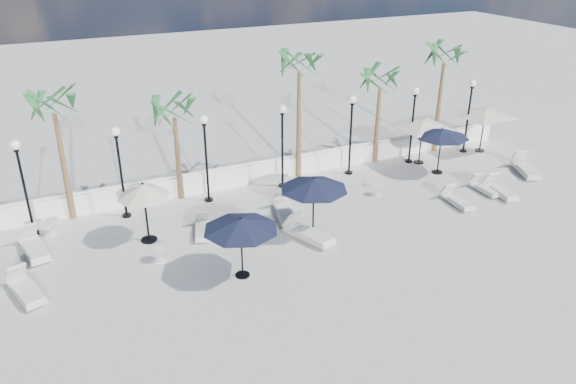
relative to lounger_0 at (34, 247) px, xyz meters
name	(u,v)px	position (x,y,z in m)	size (l,w,h in m)	color
ground	(357,254)	(10.55, -4.96, -0.27)	(100.00, 100.00, 0.00)	#ADADA7
balustrade	(274,169)	(10.55, 2.54, 0.20)	(26.00, 0.30, 1.01)	white
lamppost_0	(22,175)	(0.05, 1.54, 2.23)	(0.36, 0.36, 3.84)	black
lamppost_1	(119,160)	(3.55, 1.54, 2.23)	(0.36, 0.36, 3.84)	black
lamppost_2	(205,146)	(7.05, 1.54, 2.23)	(0.36, 0.36, 3.84)	black
lamppost_3	(282,135)	(10.55, 1.54, 2.23)	(0.36, 0.36, 3.84)	black
lamppost_4	(351,124)	(14.05, 1.54, 2.23)	(0.36, 0.36, 3.84)	black
lamppost_5	(413,114)	(17.55, 1.54, 2.23)	(0.36, 0.36, 3.84)	black
lamppost_6	(470,106)	(21.05, 1.54, 2.23)	(0.36, 0.36, 3.84)	black
palm_0	(54,110)	(1.55, 2.34, 4.27)	(2.60, 2.60, 5.50)	brown
palm_1	(174,115)	(6.05, 2.34, 3.49)	(2.60, 2.60, 4.70)	brown
palm_2	(299,69)	(11.75, 2.34, 4.85)	(2.60, 2.60, 6.10)	brown
palm_3	(380,84)	(16.05, 2.34, 3.68)	(2.60, 2.60, 4.90)	brown
palm_4	(444,61)	(19.75, 2.34, 4.46)	(2.60, 2.60, 5.70)	brown
lounger_0	(34,247)	(0.00, 0.00, 0.00)	(1.06, 2.21, 0.79)	silver
lounger_1	(26,289)	(-0.37, -2.69, -0.02)	(1.18, 2.09, 0.75)	silver
lounger_2	(202,229)	(5.92, -1.16, -0.06)	(0.98, 1.74, 0.62)	silver
lounger_3	(308,233)	(9.43, -3.25, 0.00)	(1.43, 2.25, 0.81)	silver
lounger_4	(285,210)	(9.42, -1.15, -0.01)	(1.13, 2.10, 0.75)	silver
lounger_5	(457,200)	(16.51, -3.32, -0.05)	(0.67, 1.78, 0.66)	silver
lounger_6	(485,188)	(18.47, -2.83, -0.06)	(0.58, 1.67, 0.62)	silver
lounger_7	(500,190)	(18.89, -3.32, -0.02)	(0.88, 1.99, 0.72)	silver
lounger_8	(526,168)	(21.75, -2.04, 0.00)	(1.50, 2.25, 0.81)	silver
side_table_0	(50,227)	(0.64, 1.24, 0.06)	(0.56, 0.56, 0.54)	silver
side_table_1	(159,253)	(3.98, -2.41, 0.05)	(0.54, 0.54, 0.53)	silver
side_table_2	(378,189)	(13.97, -1.08, 0.00)	(0.46, 0.46, 0.45)	silver
parasol_navy_left	(241,224)	(6.30, -4.52, 1.70)	(2.53, 2.53, 2.23)	black
parasol_navy_mid	(314,184)	(9.82, -2.89, 1.79)	(2.61, 2.61, 2.34)	black
parasol_navy_right	(442,133)	(17.97, -0.17, 1.75)	(2.56, 2.56, 2.29)	black
parasol_cream_sq_a	(486,110)	(21.89, 1.24, 2.00)	(4.98, 4.98, 2.44)	black
parasol_cream_sq_b	(423,121)	(17.94, 1.24, 1.94)	(4.77, 4.77, 2.39)	black
parasol_cream_small	(143,191)	(3.95, -0.80, 1.78)	(1.95, 1.95, 2.39)	black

